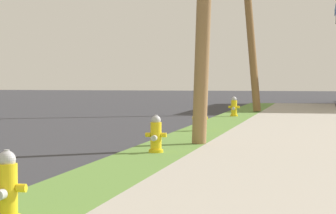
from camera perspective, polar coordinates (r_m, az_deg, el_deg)
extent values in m
cylinder|color=yellow|center=(8.08, -12.09, -6.32)|extent=(0.22, 0.22, 0.60)
sphere|color=#B2B2B7|center=(8.03, -12.11, -3.92)|extent=(0.19, 0.19, 0.19)
cylinder|color=#B2B2B7|center=(8.02, -12.11, -3.35)|extent=(0.06, 0.06, 0.05)
cylinder|color=yellow|center=(8.01, -11.04, -6.04)|extent=(0.10, 0.09, 0.09)
cylinder|color=#B2B2B7|center=(7.92, -12.58, -6.51)|extent=(0.11, 0.12, 0.11)
cylinder|color=yellow|center=(14.88, -0.92, -3.35)|extent=(0.29, 0.29, 0.06)
cylinder|color=yellow|center=(14.86, -0.92, -2.31)|extent=(0.22, 0.22, 0.60)
sphere|color=#B2B2B7|center=(14.83, -0.92, -1.00)|extent=(0.19, 0.19, 0.19)
cylinder|color=#B2B2B7|center=(14.83, -0.92, -0.69)|extent=(0.06, 0.06, 0.05)
cylinder|color=yellow|center=(14.89, -1.52, -2.12)|extent=(0.10, 0.09, 0.09)
cylinder|color=yellow|center=(14.82, -0.31, -2.14)|extent=(0.10, 0.09, 0.09)
cylinder|color=#B2B2B7|center=(14.69, -1.06, -2.37)|extent=(0.11, 0.12, 0.11)
cylinder|color=yellow|center=(20.81, 2.44, -1.72)|extent=(0.29, 0.29, 0.06)
cylinder|color=yellow|center=(20.79, 2.44, -0.97)|extent=(0.22, 0.22, 0.60)
sphere|color=#B2B2B7|center=(20.78, 2.44, -0.04)|extent=(0.19, 0.19, 0.19)
cylinder|color=#B2B2B7|center=(20.77, 2.45, 0.18)|extent=(0.06, 0.06, 0.05)
cylinder|color=yellow|center=(20.82, 2.01, -0.84)|extent=(0.10, 0.09, 0.09)
cylinder|color=yellow|center=(20.77, 2.88, -0.85)|extent=(0.10, 0.09, 0.09)
cylinder|color=#B2B2B7|center=(20.63, 2.37, -1.01)|extent=(0.11, 0.12, 0.11)
cylinder|color=yellow|center=(28.29, 5.02, -0.64)|extent=(0.29, 0.29, 0.06)
cylinder|color=yellow|center=(28.28, 5.02, -0.09)|extent=(0.22, 0.22, 0.60)
sphere|color=#B2B2B7|center=(28.27, 5.02, 0.59)|extent=(0.19, 0.19, 0.19)
cylinder|color=#B2B2B7|center=(28.26, 5.03, 0.76)|extent=(0.06, 0.06, 0.05)
cylinder|color=yellow|center=(28.29, 4.70, 0.00)|extent=(0.10, 0.09, 0.09)
cylinder|color=yellow|center=(28.26, 5.34, 0.00)|extent=(0.10, 0.09, 0.09)
cylinder|color=#B2B2B7|center=(28.11, 4.98, -0.11)|extent=(0.11, 0.12, 0.11)
cylinder|color=olive|center=(32.31, 6.18, 6.80)|extent=(1.17, 0.86, 8.03)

